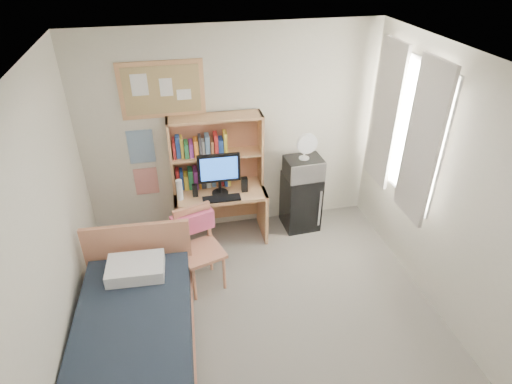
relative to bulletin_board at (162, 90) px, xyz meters
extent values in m
cube|color=gray|center=(0.78, -2.08, -1.93)|extent=(3.60, 4.20, 0.02)
cube|color=white|center=(0.78, -2.08, 0.68)|extent=(3.60, 4.20, 0.02)
cube|color=silver|center=(0.78, 0.02, -0.62)|extent=(3.60, 0.04, 2.60)
cube|color=silver|center=(-1.02, -2.08, -0.62)|extent=(0.04, 4.20, 2.60)
cube|color=silver|center=(2.58, -2.08, -0.62)|extent=(0.04, 4.20, 2.60)
cube|color=white|center=(2.53, -0.88, -0.32)|extent=(0.10, 1.40, 1.70)
cube|color=beige|center=(2.50, -1.28, -0.32)|extent=(0.04, 0.55, 1.70)
cube|color=beige|center=(2.50, -0.48, -0.32)|extent=(0.04, 0.55, 1.70)
cube|color=tan|center=(0.00, 0.00, 0.00)|extent=(0.94, 0.03, 0.64)
cube|color=#27629D|center=(-0.32, 0.01, -0.67)|extent=(0.30, 0.01, 0.42)
cube|color=red|center=(-0.32, 0.01, -1.14)|extent=(0.28, 0.01, 0.36)
cube|color=tan|center=(0.55, -0.28, -1.57)|extent=(1.13, 0.58, 0.70)
cube|color=tan|center=(0.22, -1.11, -1.44)|extent=(0.60, 0.60, 0.95)
cube|color=black|center=(1.62, -0.24, -1.54)|extent=(0.46, 0.46, 0.75)
cube|color=black|center=(-0.48, -2.18, -1.63)|extent=(1.15, 2.13, 0.57)
cube|color=tan|center=(0.55, -0.13, -0.76)|extent=(1.12, 0.31, 0.91)
cube|color=black|center=(0.55, -0.34, -0.95)|extent=(0.50, 0.05, 0.53)
cube|color=black|center=(0.55, -0.48, -1.21)|extent=(0.45, 0.15, 0.02)
cube|color=black|center=(0.25, -0.34, -1.14)|extent=(0.06, 0.06, 0.15)
cube|color=black|center=(0.85, -0.35, -1.13)|extent=(0.08, 0.08, 0.18)
cylinder|color=white|center=(0.07, -0.37, -1.09)|extent=(0.08, 0.08, 0.26)
cube|color=#E75882|center=(0.16, -0.92, -1.18)|extent=(0.49, 0.27, 0.22)
cube|color=#BABABF|center=(1.62, -0.26, -1.03)|extent=(0.47, 0.36, 0.26)
cylinder|color=white|center=(1.62, -0.26, -0.74)|extent=(0.27, 0.27, 0.32)
cube|color=white|center=(-0.44, -1.43, -1.28)|extent=(0.56, 0.41, 0.13)
camera|label=1|loc=(0.03, -4.75, 1.53)|focal=30.00mm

